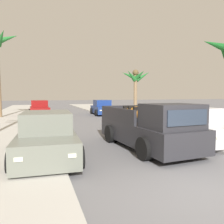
{
  "coord_description": "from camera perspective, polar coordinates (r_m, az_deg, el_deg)",
  "views": [
    {
      "loc": [
        -3.41,
        -3.87,
        2.11
      ],
      "look_at": [
        0.27,
        7.08,
        1.2
      ],
      "focal_mm": 35.68,
      "sensor_mm": 36.0,
      "label": 1
    }
  ],
  "objects": [
    {
      "name": "ground_plane",
      "position": [
        5.57,
        22.2,
        -18.08
      ],
      "size": [
        160.0,
        160.0,
        0.0
      ],
      "primitive_type": "plane",
      "color": "slate"
    },
    {
      "name": "car_right_near",
      "position": [
        23.32,
        -2.53,
        1.06
      ],
      "size": [
        2.21,
        4.34,
        1.54
      ],
      "color": "navy",
      "rests_on": "ground"
    },
    {
      "name": "palm_tree_left_mid",
      "position": [
        28.27,
        6.02,
        8.48
      ],
      "size": [
        3.58,
        3.15,
        5.21
      ],
      "color": "#846B4C",
      "rests_on": "ground"
    },
    {
      "name": "sidewalk_left",
      "position": [
        16.11,
        -25.13,
        -3.24
      ],
      "size": [
        5.1,
        60.0,
        0.12
      ],
      "primitive_type": "cube",
      "color": "beige",
      "rests_on": "ground"
    },
    {
      "name": "curb_left",
      "position": [
        16.01,
        -21.03,
        -3.19
      ],
      "size": [
        0.16,
        60.0,
        0.1
      ],
      "primitive_type": "cube",
      "color": "silver",
      "rests_on": "ground"
    },
    {
      "name": "curb_right",
      "position": [
        17.69,
        6.78,
        -2.22
      ],
      "size": [
        0.16,
        60.0,
        0.1
      ],
      "primitive_type": "cube",
      "color": "silver",
      "rests_on": "ground"
    },
    {
      "name": "pickup_truck",
      "position": [
        8.84,
        9.27,
        -3.98
      ],
      "size": [
        2.46,
        5.32,
        1.8
      ],
      "color": "#28282D",
      "rests_on": "ground"
    },
    {
      "name": "sidewalk_right",
      "position": [
        18.2,
        10.05,
        -2.03
      ],
      "size": [
        5.1,
        60.0,
        0.12
      ],
      "primitive_type": "cube",
      "color": "beige",
      "rests_on": "ground"
    },
    {
      "name": "car_left_near",
      "position": [
        7.7,
        -16.3,
        -6.12
      ],
      "size": [
        2.19,
        4.33,
        1.54
      ],
      "color": "slate",
      "rests_on": "ground"
    },
    {
      "name": "car_right_mid",
      "position": [
        10.54,
        19.96,
        -3.38
      ],
      "size": [
        2.03,
        4.26,
        1.54
      ],
      "color": "silver",
      "rests_on": "ground"
    },
    {
      "name": "car_left_mid",
      "position": [
        23.14,
        -18.09,
        0.81
      ],
      "size": [
        2.12,
        4.3,
        1.54
      ],
      "color": "maroon",
      "rests_on": "ground"
    }
  ]
}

